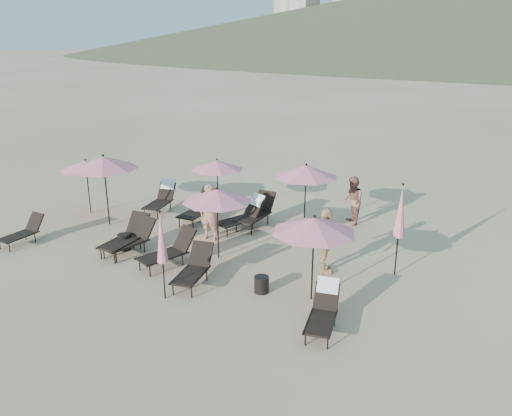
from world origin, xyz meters
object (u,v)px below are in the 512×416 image
Objects in this scene: lounger_3 at (169,250)px; umbrella_open_2 at (314,225)px; lounger_4 at (194,268)px; beachgoer_b at (353,201)px; lounger_5 at (323,309)px; lounger_7 at (199,208)px; beachgoer_a at (210,212)px; lounger_6 at (162,198)px; side_table_0 at (124,242)px; umbrella_open_3 at (217,165)px; umbrella_open_1 at (217,196)px; side_table_1 at (261,284)px; umbrella_open_4 at (306,171)px; lounger_1 at (127,236)px; umbrella_open_0 at (104,163)px; umbrella_closed_1 at (400,212)px; beachgoer_c at (325,241)px; lounger_8 at (244,214)px; lounger_0 at (23,231)px; umbrella_closed_0 at (161,238)px; lounger_9 at (257,212)px; lounger_2 at (131,239)px.

umbrella_open_2 is (4.29, 0.39, 1.49)m from lounger_3.
lounger_4 is 6.73m from beachgoer_b.
lounger_5 is 7.83m from lounger_7.
lounger_7 is at bearing 127.58° from beachgoer_a.
side_table_0 is (1.56, -3.38, -0.27)m from lounger_6.
lounger_3 is 0.99× the size of lounger_6.
umbrella_open_3 is at bearing 104.46° from lounger_4.
side_table_1 is (2.19, -1.14, -1.71)m from umbrella_open_1.
lounger_3 is 3.07m from side_table_1.
lounger_3 is 5.23m from umbrella_open_4.
lounger_1 is 3.14m from umbrella_open_0.
lounger_7 is at bearing 175.80° from umbrella_closed_1.
lounger_4 is at bearing 162.19° from lounger_5.
lounger_6 is 0.89× the size of umbrella_open_3.
lounger_1 reaches higher than lounger_4.
lounger_7 is (1.90, -0.13, -0.03)m from lounger_6.
beachgoer_b is at bearing 129.01° from umbrella_closed_1.
beachgoer_c is at bearing -24.52° from umbrella_open_3.
lounger_8 is at bearing 0.07° from lounger_7.
umbrella_open_2 is at bearing -34.71° from umbrella_open_3.
umbrella_open_1 is (5.87, 2.39, 1.53)m from lounger_0.
lounger_5 is 4.84m from umbrella_open_1.
lounger_3 is at bearing 128.30° from umbrella_closed_0.
lounger_1 is 3.82m from lounger_6.
lounger_4 is 1.57m from umbrella_closed_0.
umbrella_closed_0 is at bearing -60.65° from lounger_8.
beachgoer_c is at bearing 103.82° from umbrella_open_2.
umbrella_open_2 is (3.43, -0.78, 0.03)m from umbrella_open_1.
lounger_5 is (3.79, -0.16, 0.03)m from lounger_4.
umbrella_open_0 is (-0.55, -2.10, 1.69)m from lounger_6.
umbrella_open_2 reaches higher than lounger_1.
umbrella_open_4 reaches higher than beachgoer_c.
beachgoer_a is at bearing 110.94° from umbrella_closed_0.
umbrella_open_2 reaches higher than umbrella_open_3.
lounger_7 is 0.89× the size of umbrella_open_3.
umbrella_closed_1 is at bearing -5.86° from beachgoer_a.
lounger_6 reaches higher than lounger_7.
lounger_5 is at bearing -52.55° from umbrella_open_2.
beachgoer_c reaches higher than side_table_0.
lounger_7 is 4.06m from umbrella_open_4.
umbrella_open_0 reaches higher than lounger_9.
lounger_4 is at bearing -59.82° from umbrella_open_3.
umbrella_closed_1 reaches higher than lounger_3.
lounger_7 reaches higher than lounger_3.
lounger_9 is (1.91, 4.03, 0.04)m from lounger_2.
umbrella_closed_0 reaches higher than side_table_0.
beachgoer_b is (3.08, 5.98, 0.39)m from lounger_3.
lounger_3 is (5.00, 1.22, 0.07)m from lounger_0.
beachgoer_c reaches higher than beachgoer_b.
lounger_4 is 0.94× the size of beachgoer_a.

